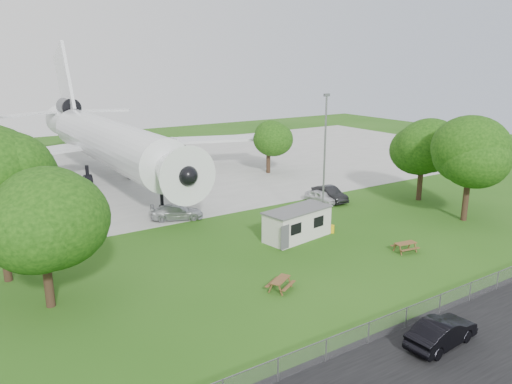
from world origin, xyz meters
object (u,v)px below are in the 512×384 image
picnic_west (280,290)px  site_cabin (297,224)px  picnic_east (405,252)px  airliner (105,139)px  car_centre_sedan (442,333)px

picnic_west → site_cabin: bearing=16.7°
picnic_west → picnic_east: 12.36m
airliner → site_cabin: airliner is taller
picnic_west → car_centre_sedan: car_centre_sedan is taller
airliner → car_centre_sedan: 47.92m
car_centre_sedan → picnic_east: bearing=-46.2°
airliner → site_cabin: size_ratio=6.89×
airliner → picnic_west: size_ratio=26.52×
picnic_east → car_centre_sedan: car_centre_sedan is taller
airliner → picnic_west: (-0.10, -37.44, -5.27)m
airliner → picnic_east: bearing=-71.8°
site_cabin → picnic_west: (-7.09, -7.30, -1.31)m
site_cabin → picnic_west: 10.26m
airliner → car_centre_sedan: size_ratio=10.31×
site_cabin → airliner: bearing=103.1°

